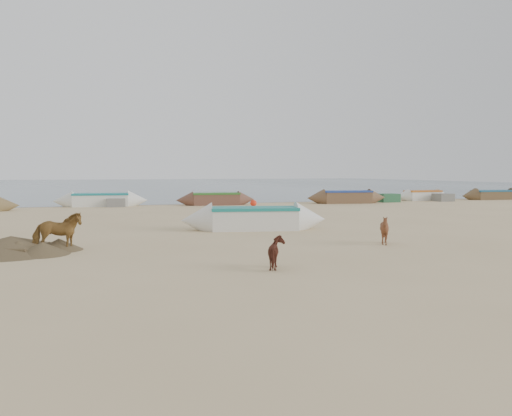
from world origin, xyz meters
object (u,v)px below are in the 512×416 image
at_px(calf_front, 385,230).
at_px(near_canoe, 254,218).
at_px(calf_right, 278,253).
at_px(cow_adult, 57,232).

height_order(calf_front, near_canoe, calf_front).
bearing_deg(near_canoe, calf_right, -92.66).
bearing_deg(calf_front, near_canoe, -170.41).
height_order(calf_front, calf_right, calf_front).
relative_size(calf_front, near_canoe, 0.16).
xyz_separation_m(cow_adult, calf_right, (5.26, -4.30, -0.19)).
distance_m(calf_front, near_canoe, 5.90).
xyz_separation_m(calf_front, calf_right, (-4.65, -2.69, -0.08)).
bearing_deg(cow_adult, calf_front, -98.91).
height_order(cow_adult, calf_front, cow_adult).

